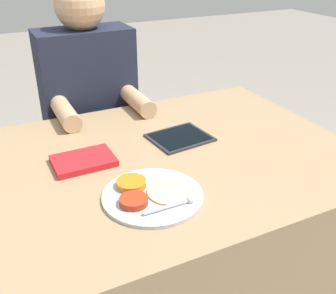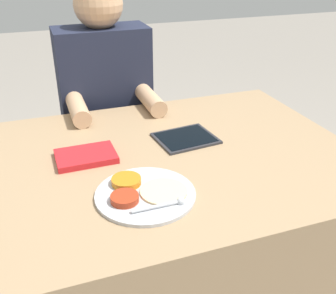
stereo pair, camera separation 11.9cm
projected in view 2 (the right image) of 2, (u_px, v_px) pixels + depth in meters
dining_table at (165, 240)px, 1.44m from camera, size 1.25×0.91×0.71m
thali_tray at (143, 193)px, 1.06m from camera, size 0.27×0.27×0.03m
red_notebook at (86, 157)px, 1.25m from camera, size 0.19×0.13×0.02m
tablet_device at (186, 138)px, 1.37m from camera, size 0.22×0.19×0.01m
person_diner at (108, 125)px, 1.83m from camera, size 0.39×0.44×1.20m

